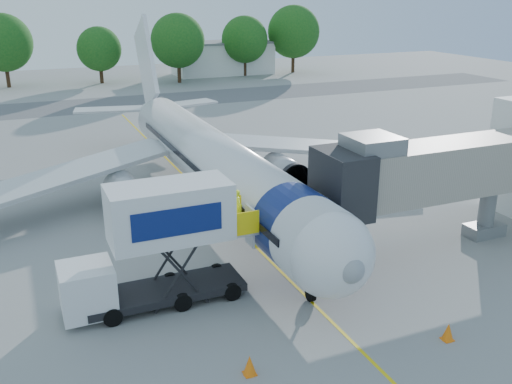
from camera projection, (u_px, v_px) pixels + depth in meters
name	position (u px, v px, depth m)	size (l,w,h in m)	color
ground	(234.00, 225.00, 33.84)	(160.00, 160.00, 0.00)	gray
guidance_line	(234.00, 225.00, 33.84)	(0.15, 70.00, 0.01)	yellow
taxiway_strip	(111.00, 104.00, 70.24)	(120.00, 10.00, 0.01)	#59595B
aircraft	(210.00, 160.00, 36.43)	(34.17, 37.73, 11.35)	silver
jet_bridge	(427.00, 172.00, 29.30)	(13.90, 3.20, 6.60)	#A09689
catering_hiloader	(156.00, 247.00, 24.53)	(8.50, 2.44, 5.50)	black
safety_cone_a	(448.00, 332.00, 22.62)	(0.47, 0.47, 0.75)	orange
safety_cone_b	(250.00, 365.00, 20.58)	(0.49, 0.49, 0.78)	orange
outbuilding_right	(223.00, 58.00, 94.86)	(16.40, 7.40, 5.30)	silver
tree_c	(3.00, 43.00, 80.29)	(8.12, 8.12, 10.36)	#382314
tree_d	(99.00, 49.00, 84.41)	(6.52, 6.52, 8.31)	#382314
tree_e	(178.00, 41.00, 84.58)	(8.00, 8.00, 10.20)	#382314
tree_f	(245.00, 39.00, 91.87)	(7.47, 7.47, 9.52)	#382314
tree_g	(294.00, 32.00, 95.23)	(8.68, 8.68, 11.07)	#382314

